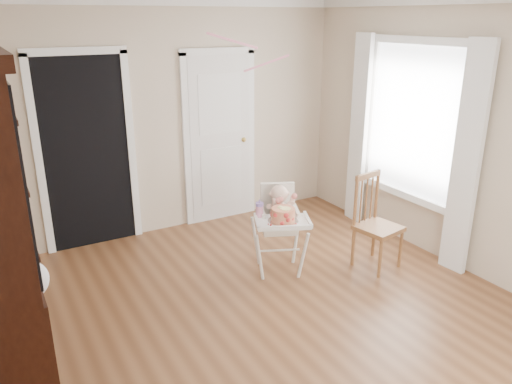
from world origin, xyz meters
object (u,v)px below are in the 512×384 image
high_chair (279,220)px  sippy_cup (259,209)px  cake (283,215)px  dining_chair (376,225)px

high_chair → sippy_cup: bearing=-158.5°
sippy_cup → high_chair: bearing=-2.8°
cake → dining_chair: dining_chair is taller
sippy_cup → dining_chair: size_ratio=0.19×
high_chair → cake: (-0.08, -0.20, 0.14)m
dining_chair → sippy_cup: bearing=151.2°
cake → sippy_cup: 0.25m
high_chair → cake: 0.26m
high_chair → cake: bearing=-88.4°
dining_chair → high_chair: bearing=147.8°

